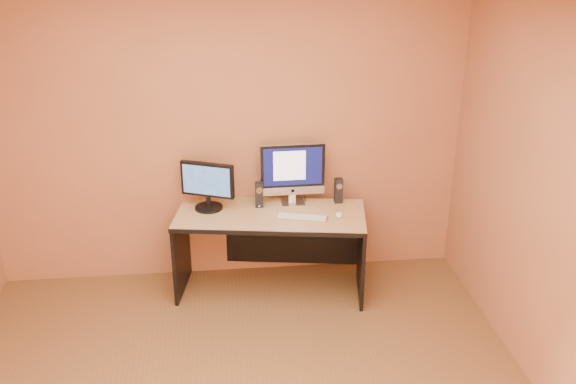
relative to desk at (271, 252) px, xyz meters
name	(u,v)px	position (x,y,z in m)	size (l,w,h in m)	color
walls	(236,243)	(-0.32, -1.62, 0.94)	(4.00, 4.00, 2.60)	#A46642
desk	(271,252)	(0.00, 0.00, 0.00)	(1.55, 0.68, 0.72)	tan
imac	(293,174)	(0.21, 0.20, 0.63)	(0.55, 0.20, 0.53)	#BAB9BE
second_monitor	(208,186)	(-0.50, 0.16, 0.56)	(0.47, 0.23, 0.41)	black
speaker_left	(259,195)	(-0.08, 0.16, 0.47)	(0.07, 0.07, 0.21)	black
speaker_right	(338,191)	(0.60, 0.17, 0.47)	(0.07, 0.07, 0.21)	black
keyboard	(302,217)	(0.25, -0.11, 0.37)	(0.42, 0.11, 0.02)	silver
mouse	(339,215)	(0.55, -0.11, 0.38)	(0.06, 0.10, 0.03)	white
cable_a	(304,197)	(0.32, 0.31, 0.36)	(0.01, 0.01, 0.21)	black
cable_b	(291,197)	(0.21, 0.31, 0.36)	(0.01, 0.01, 0.17)	black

